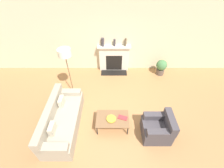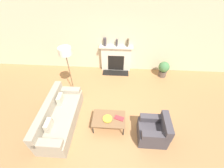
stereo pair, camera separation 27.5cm
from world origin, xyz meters
The scene contains 13 objects.
ground_plane centered at (0.00, 0.00, 0.00)m, with size 18.00×18.00×0.00m, color #A87547.
wall_back centered at (0.00, 3.06, 1.45)m, with size 18.00×0.06×2.90m.
fireplace centered at (0.07, 2.91, 0.56)m, with size 1.38×0.59×1.16m.
couch centered at (-1.49, -0.07, 0.31)m, with size 0.85×2.11×0.82m.
armchair_near centered at (1.28, -0.36, 0.32)m, with size 0.78×0.73×0.80m.
coffee_table centered at (0.00, -0.07, 0.35)m, with size 0.96×0.63×0.38m.
bowl centered at (-0.04, -0.11, 0.42)m, with size 0.27×0.27×0.05m.
book centered at (0.30, -0.05, 0.40)m, with size 0.30×0.22×0.02m.
floor_lamp centered at (-1.47, 1.37, 1.59)m, with size 0.41×0.41×1.85m.
mantel_vase_left centered at (-0.39, 2.93, 1.32)m, with size 0.12×0.12×0.34m.
mantel_vase_center_left centered at (0.09, 2.93, 1.30)m, with size 0.08×0.08×0.30m.
mantel_vase_center_right centered at (0.53, 2.93, 1.32)m, with size 0.08×0.08×0.33m.
potted_plant centered at (2.08, 2.57, 0.38)m, with size 0.45×0.45×0.68m.
Camera 2 is at (0.26, -2.68, 4.02)m, focal length 24.00 mm.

